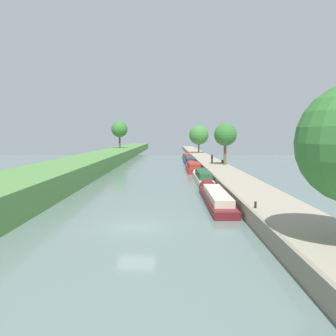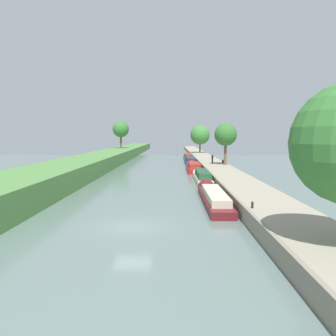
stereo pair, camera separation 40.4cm
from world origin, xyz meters
name	(u,v)px [view 1 (the left image)]	position (x,y,z in m)	size (l,w,h in m)	color
ground_plane	(136,227)	(0.00, 0.00, 0.00)	(160.00, 160.00, 0.00)	slate
right_towpath	(288,219)	(10.05, 0.00, 0.54)	(4.44, 260.00, 1.08)	#9E937F
stone_quay	(252,219)	(7.71, 0.00, 0.57)	(0.25, 260.00, 1.13)	gray
narrowboat_maroon	(215,196)	(6.35, 8.47, 0.49)	(1.91, 13.51, 1.81)	maroon
narrowboat_cream	(202,177)	(6.49, 21.89, 0.64)	(1.80, 12.15, 2.03)	beige
narrowboat_red	(193,167)	(6.18, 35.11, 0.60)	(2.16, 10.70, 2.14)	maroon
narrowboat_blue	(189,161)	(6.36, 49.32, 0.63)	(2.08, 15.61, 2.17)	#283D93
narrowboat_green	(187,157)	(6.45, 63.46, 0.57)	(1.96, 12.06, 1.98)	#1E6033
tree_rightbank_midnear	(225,135)	(11.50, 34.66, 6.13)	(3.78, 3.78, 6.98)	brown
tree_rightbank_midfar	(199,135)	(10.32, 73.23, 6.13)	(5.49, 5.49, 7.80)	brown
tree_leftbank_downstream	(120,129)	(-12.23, 73.71, 7.77)	(4.66, 4.66, 7.74)	brown
person_walking	(212,159)	(9.62, 37.06, 1.96)	(0.34, 0.34, 1.66)	#282D42
mooring_bollard_near	(255,205)	(8.13, 0.89, 1.31)	(0.16, 0.16, 0.45)	black
mooring_bollard_far	(192,153)	(8.13, 68.78, 1.31)	(0.16, 0.16, 0.45)	black
park_bench	(223,161)	(11.82, 38.63, 1.43)	(0.44, 1.50, 0.47)	#333338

